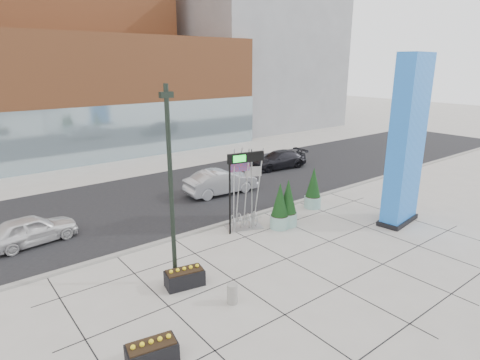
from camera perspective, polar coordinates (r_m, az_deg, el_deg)
ground at (r=18.72m, az=2.19°, el=-10.88°), size 160.00×160.00×0.00m
street_asphalt at (r=26.53m, az=-11.88°, el=-2.82°), size 80.00×12.00×0.02m
curb_edge at (r=21.61m, az=-4.71°, el=-6.88°), size 80.00×0.30×0.12m
tower_podium at (r=41.50m, az=-21.81°, el=10.99°), size 34.00×10.00×11.00m
tower_glass_front at (r=37.31m, az=-19.16°, el=6.11°), size 34.00×0.60×5.00m
building_grey_parking at (r=57.88m, az=1.54°, el=16.79°), size 20.00×18.00×18.00m
blue_pylon at (r=23.03m, az=22.59°, el=4.64°), size 2.86×1.57×9.08m
lamp_post at (r=15.61m, az=-9.65°, el=-3.92°), size 0.50×0.43×7.87m
public_art_sculpture at (r=21.40m, az=0.62°, el=-3.92°), size 2.15×1.59×4.39m
concrete_bollard at (r=15.35m, az=-1.10°, el=-15.86°), size 0.40×0.40×0.77m
overhead_street_sign at (r=20.29m, az=0.16°, el=2.29°), size 1.99×0.57×4.23m
round_planter_east at (r=24.75m, az=10.37°, el=-1.24°), size 1.01×1.01×2.53m
round_planter_mid at (r=21.44m, az=5.68°, el=-3.83°), size 1.01×1.01×2.53m
round_planter_west at (r=21.82m, az=6.83°, el=-3.37°), size 1.05×1.05×2.62m
box_planter_north at (r=16.52m, az=-7.88°, el=-13.51°), size 1.63×1.04×0.83m
box_planter_south at (r=13.11m, az=-12.42°, el=-22.79°), size 1.59×1.00×0.82m
car_white_west at (r=22.17m, az=-27.54°, el=-6.33°), size 4.39×2.19×1.44m
car_silver_mid at (r=27.04m, az=-2.70°, el=-0.29°), size 5.12×2.11×1.65m
car_dark_east at (r=33.78m, az=5.48°, el=2.87°), size 5.23×2.68×1.45m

